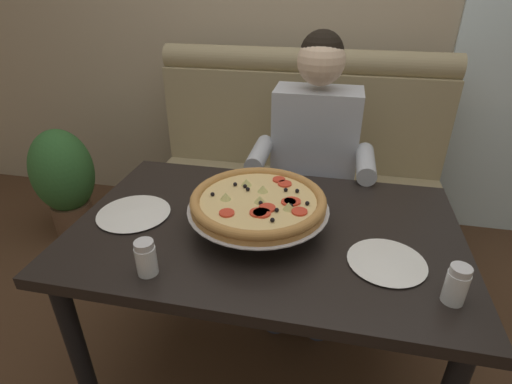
# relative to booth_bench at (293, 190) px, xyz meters

# --- Properties ---
(ground_plane) EXTENTS (16.00, 16.00, 0.00)m
(ground_plane) POSITION_rel_booth_bench_xyz_m (0.00, -0.88, -0.40)
(ground_plane) COLOR #4C3321
(booth_bench) EXTENTS (1.60, 0.78, 1.13)m
(booth_bench) POSITION_rel_booth_bench_xyz_m (0.00, 0.00, 0.00)
(booth_bench) COLOR #998966
(booth_bench) RESTS_ON ground_plane
(dining_table) EXTENTS (1.28, 0.81, 0.73)m
(dining_table) POSITION_rel_booth_bench_xyz_m (0.00, -0.88, 0.24)
(dining_table) COLOR black
(dining_table) RESTS_ON ground_plane
(diner_main) EXTENTS (0.54, 0.64, 1.27)m
(diner_main) POSITION_rel_booth_bench_xyz_m (0.11, -0.27, 0.31)
(diner_main) COLOR #2D3342
(diner_main) RESTS_ON ground_plane
(pizza) EXTENTS (0.46, 0.46, 0.13)m
(pizza) POSITION_rel_booth_bench_xyz_m (-0.02, -0.89, 0.43)
(pizza) COLOR silver
(pizza) RESTS_ON dining_table
(shaker_parmesan) EXTENTS (0.06, 0.06, 0.11)m
(shaker_parmesan) POSITION_rel_booth_bench_xyz_m (0.54, -1.12, 0.38)
(shaker_parmesan) COLOR white
(shaker_parmesan) RESTS_ON dining_table
(shaker_pepper_flakes) EXTENTS (0.06, 0.06, 0.11)m
(shaker_pepper_flakes) POSITION_rel_booth_bench_xyz_m (-0.28, -1.18, 0.38)
(shaker_pepper_flakes) COLOR white
(shaker_pepper_flakes) RESTS_ON dining_table
(plate_near_left) EXTENTS (0.23, 0.23, 0.02)m
(plate_near_left) POSITION_rel_booth_bench_xyz_m (0.38, -1.00, 0.34)
(plate_near_left) COLOR white
(plate_near_left) RESTS_ON dining_table
(plate_near_right) EXTENTS (0.26, 0.26, 0.02)m
(plate_near_right) POSITION_rel_booth_bench_xyz_m (-0.47, -0.90, 0.34)
(plate_near_right) COLOR white
(plate_near_right) RESTS_ON dining_table
(potted_plant) EXTENTS (0.36, 0.36, 0.70)m
(potted_plant) POSITION_rel_booth_bench_xyz_m (-1.38, -0.12, -0.01)
(potted_plant) COLOR brown
(potted_plant) RESTS_ON ground_plane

